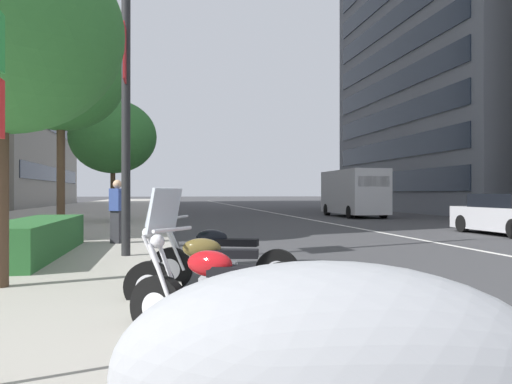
# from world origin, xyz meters

# --- Properties ---
(sidewalk_right_plaza) EXTENTS (160.00, 10.88, 0.15)m
(sidewalk_right_plaza) POSITION_xyz_m (30.00, 12.85, 0.07)
(sidewalk_right_plaza) COLOR #A39E93
(sidewalk_right_plaza) RESTS_ON ground
(lane_centre_stripe) EXTENTS (110.00, 0.16, 0.01)m
(lane_centre_stripe) POSITION_xyz_m (35.00, 0.00, 0.00)
(lane_centre_stripe) COLOR silver
(lane_centre_stripe) RESTS_ON ground
(motorcycle_mid_row) EXTENTS (1.35, 1.77, 1.47)m
(motorcycle_mid_row) POSITION_xyz_m (2.42, 7.13, 0.44)
(motorcycle_mid_row) COLOR black
(motorcycle_mid_row) RESTS_ON ground
(motorcycle_far_end_row) EXTENTS (0.75, 2.17, 1.46)m
(motorcycle_far_end_row) POSITION_xyz_m (3.89, 7.09, 0.43)
(motorcycle_far_end_row) COLOR black
(motorcycle_far_end_row) RESTS_ON ground
(motorcycle_by_sign_pole) EXTENTS (0.90, 2.11, 1.09)m
(motorcycle_by_sign_pole) POSITION_xyz_m (5.17, 6.84, 0.41)
(motorcycle_by_sign_pole) COLOR black
(motorcycle_by_sign_pole) RESTS_ON ground
(car_approaching_light) EXTENTS (4.27, 1.96, 1.39)m
(car_approaching_light) POSITION_xyz_m (13.63, -3.84, 0.67)
(car_approaching_light) COLOR #B7B7BC
(car_approaching_light) RESTS_ON ground
(delivery_van_ahead) EXTENTS (6.10, 2.20, 2.75)m
(delivery_van_ahead) POSITION_xyz_m (27.31, -3.43, 1.47)
(delivery_van_ahead) COLOR #B7B7BC
(delivery_van_ahead) RESTS_ON ground
(street_lamp_with_banners) EXTENTS (1.26, 2.38, 8.63)m
(street_lamp_with_banners) POSITION_xyz_m (8.60, 8.09, 5.21)
(street_lamp_with_banners) COLOR #232326
(street_lamp_with_banners) RESTS_ON sidewalk_right_plaza
(clipped_hedge_bed) EXTENTS (5.41, 1.10, 0.72)m
(clipped_hedge_bed) POSITION_xyz_m (8.91, 10.22, 0.51)
(clipped_hedge_bed) COLOR #28602D
(clipped_hedge_bed) RESTS_ON sidewalk_right_plaza
(street_tree_far_plaza) EXTENTS (3.28, 3.28, 4.86)m
(street_tree_far_plaza) POSITION_xyz_m (5.26, 9.83, 3.61)
(street_tree_far_plaza) COLOR #473323
(street_tree_far_plaza) RESTS_ON sidewalk_right_plaza
(street_tree_mid_sidewalk) EXTENTS (3.45, 3.45, 5.91)m
(street_tree_mid_sidewalk) POSITION_xyz_m (12.68, 10.42, 4.58)
(street_tree_mid_sidewalk) COLOR #473323
(street_tree_mid_sidewalk) RESTS_ON sidewalk_right_plaza
(street_tree_by_lamp_post) EXTENTS (3.89, 3.89, 5.46)m
(street_tree_by_lamp_post) POSITION_xyz_m (22.07, 9.91, 3.95)
(street_tree_by_lamp_post) COLOR #473323
(street_tree_by_lamp_post) RESTS_ON sidewalk_right_plaza
(pedestrian_on_plaza) EXTENTS (0.47, 0.39, 1.60)m
(pedestrian_on_plaza) POSITION_xyz_m (11.37, 8.81, 0.95)
(pedestrian_on_plaza) COLOR #2D2D33
(pedestrian_on_plaza) RESTS_ON sidewalk_right_plaza
(office_tower_mid_left) EXTENTS (23.63, 16.08, 28.46)m
(office_tower_mid_left) POSITION_xyz_m (35.31, -17.38, 14.23)
(office_tower_mid_left) COLOR slate
(office_tower_mid_left) RESTS_ON ground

